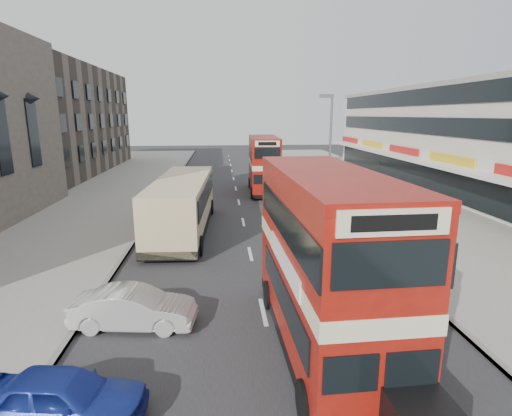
# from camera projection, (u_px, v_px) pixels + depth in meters

# --- Properties ---
(ground) EXTENTS (160.00, 160.00, 0.00)m
(ground) POSITION_uv_depth(u_px,v_px,m) (270.00, 344.00, 12.03)
(ground) COLOR #28282B
(ground) RESTS_ON ground
(road_surface) EXTENTS (12.00, 90.00, 0.01)m
(road_surface) POSITION_uv_depth(u_px,v_px,m) (239.00, 202.00, 31.43)
(road_surface) COLOR #28282B
(road_surface) RESTS_ON ground
(pavement_right) EXTENTS (12.00, 90.00, 0.15)m
(pavement_right) POSITION_uv_depth(u_px,v_px,m) (386.00, 199.00, 32.45)
(pavement_right) COLOR gray
(pavement_right) RESTS_ON ground
(pavement_left) EXTENTS (12.00, 90.00, 0.15)m
(pavement_left) POSITION_uv_depth(u_px,v_px,m) (81.00, 204.00, 30.37)
(pavement_left) COLOR gray
(pavement_left) RESTS_ON ground
(kerb_left) EXTENTS (0.20, 90.00, 0.16)m
(kerb_left) POSITION_uv_depth(u_px,v_px,m) (160.00, 203.00, 30.88)
(kerb_left) COLOR gray
(kerb_left) RESTS_ON ground
(kerb_right) EXTENTS (0.20, 90.00, 0.16)m
(kerb_right) POSITION_uv_depth(u_px,v_px,m) (315.00, 200.00, 31.94)
(kerb_right) COLOR gray
(kerb_right) RESTS_ON ground
(brick_terrace) EXTENTS (14.00, 28.00, 12.00)m
(brick_terrace) POSITION_uv_depth(u_px,v_px,m) (38.00, 121.00, 45.61)
(brick_terrace) COLOR #66594C
(brick_terrace) RESTS_ON ground
(commercial_row) EXTENTS (9.90, 46.20, 9.30)m
(commercial_row) POSITION_uv_depth(u_px,v_px,m) (471.00, 139.00, 34.03)
(commercial_row) COLOR beige
(commercial_row) RESTS_ON ground
(street_lamp) EXTENTS (1.00, 0.20, 8.12)m
(street_lamp) POSITION_uv_depth(u_px,v_px,m) (329.00, 142.00, 28.96)
(street_lamp) COLOR slate
(street_lamp) RESTS_ON ground
(bus_main) EXTENTS (2.76, 9.22, 5.06)m
(bus_main) POSITION_uv_depth(u_px,v_px,m) (325.00, 262.00, 11.33)
(bus_main) COLOR black
(bus_main) RESTS_ON ground
(bus_second) EXTENTS (2.61, 8.60, 4.70)m
(bus_second) POSITION_uv_depth(u_px,v_px,m) (264.00, 164.00, 34.86)
(bus_second) COLOR black
(bus_second) RESTS_ON ground
(coach) EXTENTS (3.33, 11.17, 2.93)m
(coach) POSITION_uv_depth(u_px,v_px,m) (183.00, 203.00, 23.22)
(coach) COLOR black
(coach) RESTS_ON ground
(car_left_near) EXTENTS (3.86, 1.94, 1.26)m
(car_left_near) POSITION_uv_depth(u_px,v_px,m) (62.00, 398.00, 8.83)
(car_left_near) COLOR navy
(car_left_near) RESTS_ON ground
(car_left_front) EXTENTS (4.06, 1.82, 1.30)m
(car_left_front) POSITION_uv_depth(u_px,v_px,m) (134.00, 308.00, 12.88)
(car_left_front) COLOR beige
(car_left_front) RESTS_ON ground
(car_right_a) EXTENTS (4.10, 1.87, 1.16)m
(car_right_a) POSITION_uv_depth(u_px,v_px,m) (322.00, 211.00, 26.02)
(car_right_a) COLOR maroon
(car_right_a) RESTS_ON ground
(car_right_b) EXTENTS (4.45, 2.35, 1.19)m
(car_right_b) POSITION_uv_depth(u_px,v_px,m) (296.00, 186.00, 35.12)
(car_right_b) COLOR #BE7513
(car_right_b) RESTS_ON ground
(car_right_c) EXTENTS (3.78, 1.76, 1.25)m
(car_right_c) POSITION_uv_depth(u_px,v_px,m) (280.00, 170.00, 45.33)
(car_right_c) COLOR #5A9EB5
(car_right_c) RESTS_ON ground
(pedestrian_near) EXTENTS (0.73, 0.69, 1.65)m
(pedestrian_near) POSITION_uv_depth(u_px,v_px,m) (378.00, 208.00, 25.14)
(pedestrian_near) COLOR gray
(pedestrian_near) RESTS_ON pavement_right
(cyclist) EXTENTS (0.79, 1.74, 2.32)m
(cyclist) POSITION_uv_depth(u_px,v_px,m) (297.00, 190.00, 31.95)
(cyclist) COLOR gray
(cyclist) RESTS_ON ground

